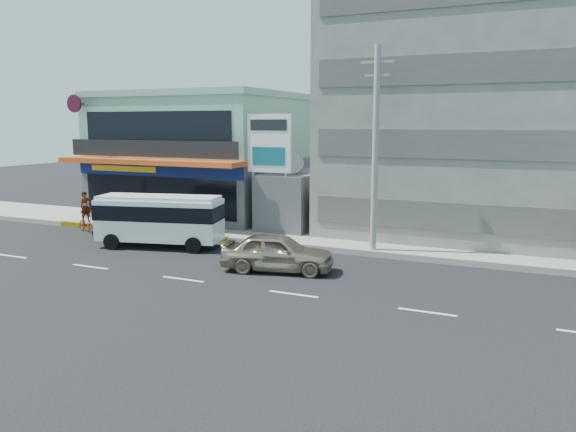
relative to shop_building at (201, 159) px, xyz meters
The scene contains 11 objects.
ground 16.57m from the shop_building, 60.16° to the right, with size 120.00×120.00×0.00m, color black.
sidewalk 14.27m from the shop_building, 18.88° to the right, with size 70.00×5.00×0.30m, color gray.
shop_building is the anchor object (origin of this frame).
concrete_building 18.28m from the shop_building, ahead, with size 16.00×12.00×14.00m, color gray.
gap_structure 8.53m from the shop_building, 13.67° to the right, with size 3.00×6.00×3.50m, color #434348.
satellite_dish 8.54m from the shop_building, 20.21° to the right, with size 1.50×1.50×0.15m, color slate.
billboard 8.92m from the shop_building, 32.32° to the right, with size 2.60×0.18×6.90m.
utility_pole_near 15.50m from the shop_building, 25.06° to the right, with size 1.60×0.30×10.00m.
minibus 10.20m from the shop_building, 70.03° to the right, with size 6.76×3.48×2.70m.
sedan 15.96m from the shop_building, 45.30° to the right, with size 1.97×4.90×1.67m, color tan.
motorcycle_rider 8.95m from the shop_building, 111.83° to the right, with size 2.00×1.31×2.43m.
Camera 1 is at (13.19, -18.75, 6.40)m, focal length 35.00 mm.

